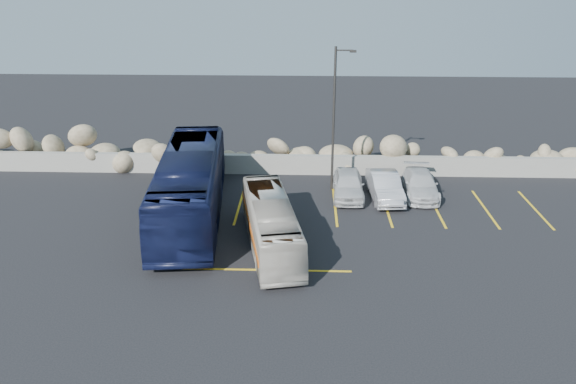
{
  "coord_description": "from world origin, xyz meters",
  "views": [
    {
      "loc": [
        1.05,
        -20.39,
        11.91
      ],
      "look_at": [
        0.2,
        4.0,
        2.02
      ],
      "focal_mm": 35.0,
      "sensor_mm": 36.0,
      "label": 1
    }
  ],
  "objects_px": {
    "car_a": "(348,184)",
    "car_c": "(420,184)",
    "tour_coach": "(190,185)",
    "lamppost": "(335,116)",
    "car_b": "(385,186)",
    "vintage_bus": "(271,224)"
  },
  "relations": [
    {
      "from": "lamppost",
      "to": "tour_coach",
      "type": "height_order",
      "value": "lamppost"
    },
    {
      "from": "lamppost",
      "to": "car_c",
      "type": "height_order",
      "value": "lamppost"
    },
    {
      "from": "tour_coach",
      "to": "car_c",
      "type": "bearing_deg",
      "value": 9.37
    },
    {
      "from": "lamppost",
      "to": "car_b",
      "type": "bearing_deg",
      "value": -23.89
    },
    {
      "from": "tour_coach",
      "to": "car_a",
      "type": "distance_m",
      "value": 8.68
    },
    {
      "from": "vintage_bus",
      "to": "car_b",
      "type": "xyz_separation_m",
      "value": [
        5.86,
        5.87,
        -0.41
      ]
    },
    {
      "from": "lamppost",
      "to": "vintage_bus",
      "type": "height_order",
      "value": "lamppost"
    },
    {
      "from": "vintage_bus",
      "to": "car_c",
      "type": "relative_size",
      "value": 1.84
    },
    {
      "from": "tour_coach",
      "to": "car_c",
      "type": "relative_size",
      "value": 2.8
    },
    {
      "from": "car_c",
      "to": "tour_coach",
      "type": "bearing_deg",
      "value": -161.7
    },
    {
      "from": "tour_coach",
      "to": "car_a",
      "type": "bearing_deg",
      "value": 14.16
    },
    {
      "from": "car_b",
      "to": "car_c",
      "type": "distance_m",
      "value": 2.11
    },
    {
      "from": "tour_coach",
      "to": "lamppost",
      "type": "bearing_deg",
      "value": 22.71
    },
    {
      "from": "lamppost",
      "to": "car_b",
      "type": "height_order",
      "value": "lamppost"
    },
    {
      "from": "tour_coach",
      "to": "car_c",
      "type": "height_order",
      "value": "tour_coach"
    },
    {
      "from": "car_a",
      "to": "car_c",
      "type": "relative_size",
      "value": 0.95
    },
    {
      "from": "lamppost",
      "to": "tour_coach",
      "type": "xyz_separation_m",
      "value": [
        -7.3,
        -3.96,
        -2.59
      ]
    },
    {
      "from": "car_c",
      "to": "car_b",
      "type": "bearing_deg",
      "value": -161.51
    },
    {
      "from": "car_c",
      "to": "vintage_bus",
      "type": "bearing_deg",
      "value": -137.68
    },
    {
      "from": "lamppost",
      "to": "car_c",
      "type": "distance_m",
      "value": 6.1
    },
    {
      "from": "vintage_bus",
      "to": "car_b",
      "type": "height_order",
      "value": "vintage_bus"
    },
    {
      "from": "lamppost",
      "to": "car_a",
      "type": "bearing_deg",
      "value": -51.56
    }
  ]
}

